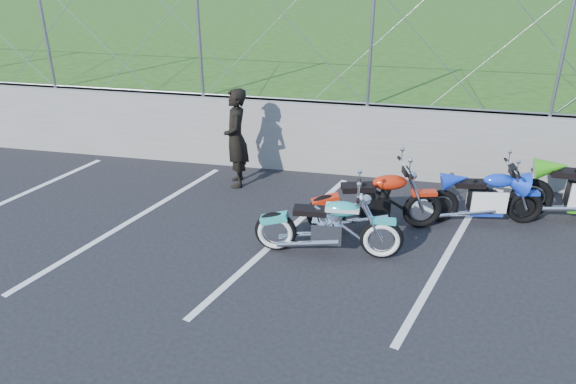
% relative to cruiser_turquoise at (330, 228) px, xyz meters
% --- Properties ---
extents(ground, '(90.00, 90.00, 0.00)m').
position_rel_cruiser_turquoise_xyz_m(ground, '(-0.75, -0.65, -0.41)').
color(ground, black).
rests_on(ground, ground).
extents(retaining_wall, '(30.00, 0.22, 1.30)m').
position_rel_cruiser_turquoise_xyz_m(retaining_wall, '(-0.75, 2.85, 0.24)').
color(retaining_wall, slate).
rests_on(retaining_wall, ground).
extents(grass_field, '(30.00, 20.00, 1.30)m').
position_rel_cruiser_turquoise_xyz_m(grass_field, '(-0.75, 12.85, 0.24)').
color(grass_field, '#254E14').
rests_on(grass_field, ground).
extents(chain_link_fence, '(28.00, 0.03, 2.00)m').
position_rel_cruiser_turquoise_xyz_m(chain_link_fence, '(-0.75, 2.85, 1.89)').
color(chain_link_fence, gray).
rests_on(chain_link_fence, retaining_wall).
extents(parking_lines, '(18.29, 4.31, 0.01)m').
position_rel_cruiser_turquoise_xyz_m(parking_lines, '(0.45, 0.35, -0.41)').
color(parking_lines, silver).
rests_on(parking_lines, ground).
extents(cruiser_turquoise, '(2.07, 0.65, 1.03)m').
position_rel_cruiser_turquoise_xyz_m(cruiser_turquoise, '(0.00, 0.00, 0.00)').
color(cruiser_turquoise, black).
rests_on(cruiser_turquoise, ground).
extents(naked_orange, '(2.00, 0.78, 1.02)m').
position_rel_cruiser_turquoise_xyz_m(naked_orange, '(0.59, 0.83, 0.03)').
color(naked_orange, black).
rests_on(naked_orange, ground).
extents(sportbike_blue, '(1.80, 0.64, 0.93)m').
position_rel_cruiser_turquoise_xyz_m(sportbike_blue, '(2.21, 1.38, -0.01)').
color(sportbike_blue, black).
rests_on(sportbike_blue, ground).
extents(person_standing, '(0.58, 0.72, 1.73)m').
position_rel_cruiser_turquoise_xyz_m(person_standing, '(-1.89, 1.98, 0.45)').
color(person_standing, black).
rests_on(person_standing, ground).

